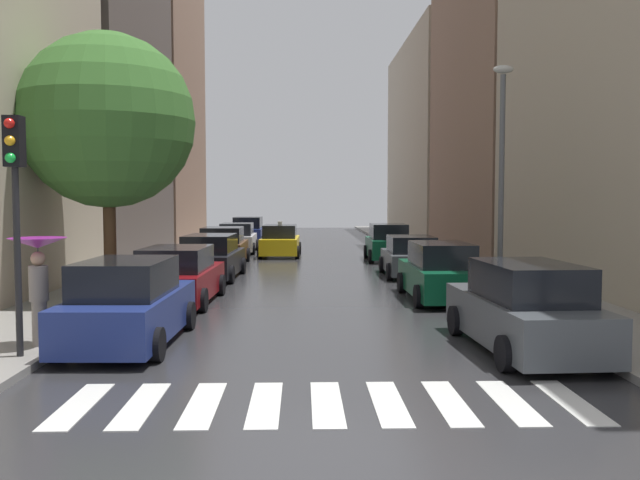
% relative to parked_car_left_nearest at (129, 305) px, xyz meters
% --- Properties ---
extents(ground_plane, '(28.00, 72.00, 0.04)m').
position_rel_parked_car_left_nearest_xyz_m(ground_plane, '(3.90, 17.79, -0.84)').
color(ground_plane, '#2D2D2F').
extents(sidewalk_left, '(3.00, 72.00, 0.15)m').
position_rel_parked_car_left_nearest_xyz_m(sidewalk_left, '(-2.60, 17.79, -0.74)').
color(sidewalk_left, gray).
rests_on(sidewalk_left, ground).
extents(sidewalk_right, '(3.00, 72.00, 0.15)m').
position_rel_parked_car_left_nearest_xyz_m(sidewalk_right, '(10.40, 17.79, -0.74)').
color(sidewalk_right, gray).
rests_on(sidewalk_right, ground).
extents(crosswalk_stripes, '(7.65, 2.20, 0.01)m').
position_rel_parked_car_left_nearest_xyz_m(crosswalk_stripes, '(3.90, -4.06, -0.81)').
color(crosswalk_stripes, silver).
rests_on(crosswalk_stripes, ground).
extents(building_left_mid, '(6.00, 12.94, 21.02)m').
position_rel_parked_car_left_nearest_xyz_m(building_left_mid, '(-7.10, 20.08, 9.69)').
color(building_left_mid, '#564C47').
rests_on(building_left_mid, ground).
extents(building_left_far, '(6.00, 13.09, 21.49)m').
position_rel_parked_car_left_nearest_xyz_m(building_left_far, '(-7.10, 33.78, 9.93)').
color(building_left_far, '#8C6B56').
rests_on(building_left_far, ground).
extents(building_right_mid, '(6.00, 14.46, 17.92)m').
position_rel_parked_car_left_nearest_xyz_m(building_right_mid, '(14.90, 22.78, 8.14)').
color(building_right_mid, '#8C6B56').
rests_on(building_right_mid, ground).
extents(building_right_far, '(6.00, 20.58, 15.63)m').
position_rel_parked_car_left_nearest_xyz_m(building_right_far, '(14.90, 41.10, 7.00)').
color(building_right_far, '#B2A38C').
rests_on(building_right_far, ground).
extents(parked_car_left_nearest, '(2.15, 4.61, 1.76)m').
position_rel_parked_car_left_nearest_xyz_m(parked_car_left_nearest, '(0.00, 0.00, 0.00)').
color(parked_car_left_nearest, navy).
rests_on(parked_car_left_nearest, ground).
extents(parked_car_left_second, '(2.28, 4.73, 1.62)m').
position_rel_parked_car_left_nearest_xyz_m(parked_car_left_second, '(0.01, 5.37, -0.06)').
color(parked_car_left_second, maroon).
rests_on(parked_car_left_second, ground).
extents(parked_car_left_third, '(2.30, 4.81, 1.65)m').
position_rel_parked_car_left_nearest_xyz_m(parked_car_left_third, '(0.16, 11.24, -0.05)').
color(parked_car_left_third, black).
rests_on(parked_car_left_third, ground).
extents(parked_car_left_fourth, '(2.17, 4.12, 1.69)m').
position_rel_parked_car_left_nearest_xyz_m(parked_car_left_fourth, '(-0.01, 16.52, -0.03)').
color(parked_car_left_fourth, brown).
rests_on(parked_car_left_fourth, ground).
extents(parked_car_left_fifth, '(2.13, 4.45, 1.62)m').
position_rel_parked_car_left_nearest_xyz_m(parked_car_left_fifth, '(-0.00, 23.17, -0.06)').
color(parked_car_left_fifth, silver).
rests_on(parked_car_left_fifth, ground).
extents(parked_car_left_sixth, '(2.22, 4.26, 1.78)m').
position_rel_parked_car_left_nearest_xyz_m(parked_car_left_sixth, '(0.11, 29.44, 0.01)').
color(parked_car_left_sixth, navy).
rests_on(parked_car_left_sixth, ground).
extents(parked_car_right_nearest, '(2.20, 4.83, 1.76)m').
position_rel_parked_car_left_nearest_xyz_m(parked_car_right_nearest, '(7.89, -0.80, -0.00)').
color(parked_car_right_nearest, '#474C51').
rests_on(parked_car_right_nearest, ground).
extents(parked_car_right_second, '(2.01, 4.54, 1.70)m').
position_rel_parked_car_left_nearest_xyz_m(parked_car_right_second, '(7.60, 5.83, -0.03)').
color(parked_car_right_second, '#0C4C2D').
rests_on(parked_car_right_second, ground).
extents(parked_car_right_third, '(2.15, 4.06, 1.55)m').
position_rel_parked_car_left_nearest_xyz_m(parked_car_right_third, '(7.70, 11.77, -0.09)').
color(parked_car_right_third, '#474C51').
rests_on(parked_car_right_third, ground).
extents(parked_car_right_fourth, '(2.14, 4.18, 1.77)m').
position_rel_parked_car_left_nearest_xyz_m(parked_car_right_fourth, '(7.68, 18.24, 0.00)').
color(parked_car_right_fourth, '#0C4C2D').
rests_on(parked_car_right_fourth, ground).
extents(taxi_midroad, '(2.16, 4.44, 1.81)m').
position_rel_parked_car_left_nearest_xyz_m(taxi_midroad, '(2.43, 20.71, -0.05)').
color(taxi_midroad, yellow).
rests_on(taxi_midroad, ground).
extents(pedestrian_foreground, '(1.09, 1.09, 2.09)m').
position_rel_parked_car_left_nearest_xyz_m(pedestrian_foreground, '(-1.52, -0.72, 0.88)').
color(pedestrian_foreground, gray).
rests_on(pedestrian_foreground, sidewalk_left).
extents(street_tree_left, '(5.03, 5.03, 7.59)m').
position_rel_parked_car_left_nearest_xyz_m(street_tree_left, '(-2.06, 5.98, 4.39)').
color(street_tree_left, '#513823').
rests_on(street_tree_left, sidewalk_left).
extents(traffic_light_left_corner, '(0.30, 0.42, 4.30)m').
position_rel_parked_car_left_nearest_xyz_m(traffic_light_left_corner, '(-1.55, -1.60, 2.47)').
color(traffic_light_left_corner, black).
rests_on(traffic_light_left_corner, sidewalk_left).
extents(lamp_post_right, '(0.60, 0.28, 6.73)m').
position_rel_parked_car_left_nearest_xyz_m(lamp_post_right, '(9.45, 6.05, 3.23)').
color(lamp_post_right, '#595B60').
rests_on(lamp_post_right, sidewalk_right).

